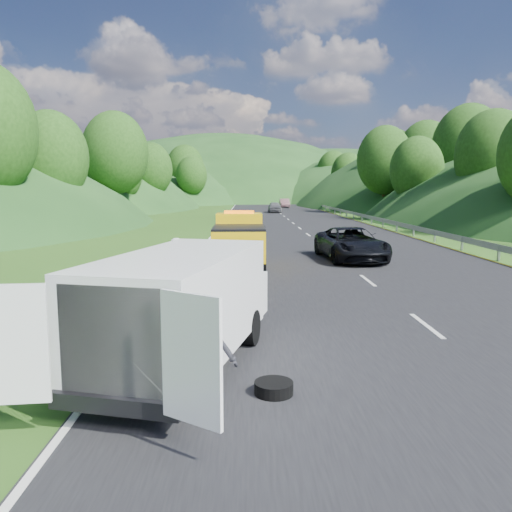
{
  "coord_description": "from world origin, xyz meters",
  "views": [
    {
      "loc": [
        -1.35,
        -13.75,
        3.34
      ],
      "look_at": [
        -1.11,
        1.26,
        1.3
      ],
      "focal_mm": 35.0,
      "sensor_mm": 36.0,
      "label": 1
    }
  ],
  "objects_px": {
    "child": "(235,302)",
    "worker": "(203,403)",
    "suitcase": "(155,288)",
    "woman": "(179,295)",
    "white_van": "(185,303)",
    "spare_tire": "(274,395)",
    "tow_truck": "(239,240)",
    "passing_suv": "(351,260)"
  },
  "relations": [
    {
      "from": "child",
      "to": "worker",
      "type": "distance_m",
      "value": 7.05
    },
    {
      "from": "suitcase",
      "to": "woman",
      "type": "bearing_deg",
      "value": 31.06
    },
    {
      "from": "white_van",
      "to": "spare_tire",
      "type": "bearing_deg",
      "value": -25.7
    },
    {
      "from": "white_van",
      "to": "woman",
      "type": "bearing_deg",
      "value": 112.92
    },
    {
      "from": "tow_truck",
      "to": "passing_suv",
      "type": "xyz_separation_m",
      "value": [
        5.19,
        1.9,
        -1.16
      ]
    },
    {
      "from": "suitcase",
      "to": "passing_suv",
      "type": "bearing_deg",
      "value": 46.27
    },
    {
      "from": "suitcase",
      "to": "spare_tire",
      "type": "height_order",
      "value": "suitcase"
    },
    {
      "from": "white_van",
      "to": "worker",
      "type": "xyz_separation_m",
      "value": [
        0.46,
        -1.62,
        -1.23
      ]
    },
    {
      "from": "suitcase",
      "to": "passing_suv",
      "type": "xyz_separation_m",
      "value": [
        7.66,
        8.01,
        -0.3
      ]
    },
    {
      "from": "passing_suv",
      "to": "suitcase",
      "type": "bearing_deg",
      "value": -138.65
    },
    {
      "from": "worker",
      "to": "suitcase",
      "type": "height_order",
      "value": "worker"
    },
    {
      "from": "woman",
      "to": "passing_suv",
      "type": "distance_m",
      "value": 10.34
    },
    {
      "from": "suitcase",
      "to": "passing_suv",
      "type": "height_order",
      "value": "passing_suv"
    },
    {
      "from": "worker",
      "to": "spare_tire",
      "type": "relative_size",
      "value": 2.64
    },
    {
      "from": "white_van",
      "to": "spare_tire",
      "type": "height_order",
      "value": "white_van"
    },
    {
      "from": "woman",
      "to": "spare_tire",
      "type": "distance_m",
      "value": 8.14
    },
    {
      "from": "tow_truck",
      "to": "passing_suv",
      "type": "height_order",
      "value": "tow_truck"
    },
    {
      "from": "child",
      "to": "passing_suv",
      "type": "xyz_separation_m",
      "value": [
        5.21,
        8.6,
        0.0
      ]
    },
    {
      "from": "spare_tire",
      "to": "woman",
      "type": "bearing_deg",
      "value": 108.65
    },
    {
      "from": "woman",
      "to": "suitcase",
      "type": "relative_size",
      "value": 3.01
    },
    {
      "from": "tow_truck",
      "to": "suitcase",
      "type": "distance_m",
      "value": 6.64
    },
    {
      "from": "woman",
      "to": "child",
      "type": "xyz_separation_m",
      "value": [
        1.79,
        -0.99,
        0.0
      ]
    },
    {
      "from": "white_van",
      "to": "woman",
      "type": "height_order",
      "value": "white_van"
    },
    {
      "from": "woman",
      "to": "spare_tire",
      "type": "relative_size",
      "value": 2.8
    },
    {
      "from": "tow_truck",
      "to": "white_van",
      "type": "relative_size",
      "value": 0.84
    },
    {
      "from": "white_van",
      "to": "spare_tire",
      "type": "distance_m",
      "value": 2.4
    },
    {
      "from": "suitcase",
      "to": "passing_suv",
      "type": "relative_size",
      "value": 0.11
    },
    {
      "from": "worker",
      "to": "spare_tire",
      "type": "bearing_deg",
      "value": 0.04
    },
    {
      "from": "worker",
      "to": "passing_suv",
      "type": "xyz_separation_m",
      "value": [
        5.53,
        15.64,
        0.0
      ]
    },
    {
      "from": "child",
      "to": "passing_suv",
      "type": "bearing_deg",
      "value": 112.6
    },
    {
      "from": "child",
      "to": "woman",
      "type": "bearing_deg",
      "value": -154.97
    },
    {
      "from": "white_van",
      "to": "passing_suv",
      "type": "height_order",
      "value": "white_van"
    },
    {
      "from": "tow_truck",
      "to": "woman",
      "type": "xyz_separation_m",
      "value": [
        -1.81,
        -5.71,
        -1.16
      ]
    },
    {
      "from": "tow_truck",
      "to": "white_van",
      "type": "bearing_deg",
      "value": -94.28
    },
    {
      "from": "white_van",
      "to": "child",
      "type": "height_order",
      "value": "white_van"
    },
    {
      "from": "tow_truck",
      "to": "child",
      "type": "distance_m",
      "value": 6.8
    },
    {
      "from": "child",
      "to": "suitcase",
      "type": "height_order",
      "value": "suitcase"
    },
    {
      "from": "child",
      "to": "worker",
      "type": "relative_size",
      "value": 0.63
    },
    {
      "from": "tow_truck",
      "to": "suitcase",
      "type": "height_order",
      "value": "tow_truck"
    },
    {
      "from": "white_van",
      "to": "worker",
      "type": "relative_size",
      "value": 3.89
    },
    {
      "from": "woman",
      "to": "spare_tire",
      "type": "xyz_separation_m",
      "value": [
        2.6,
        -7.71,
        0.0
      ]
    },
    {
      "from": "white_van",
      "to": "suitcase",
      "type": "xyz_separation_m",
      "value": [
        -1.67,
        6.01,
        -0.94
      ]
    }
  ]
}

